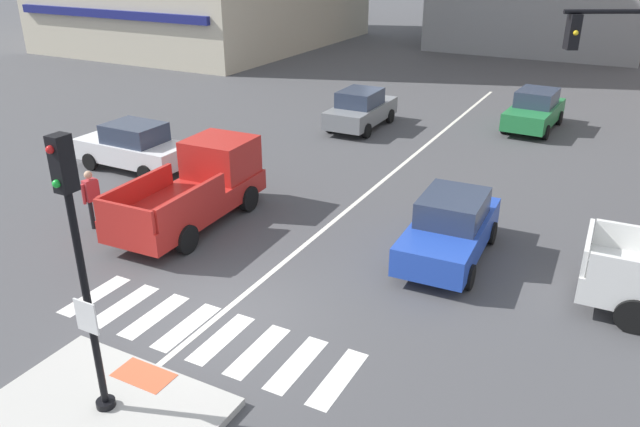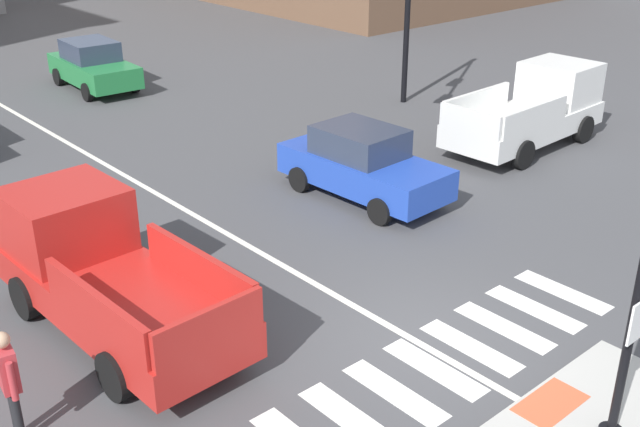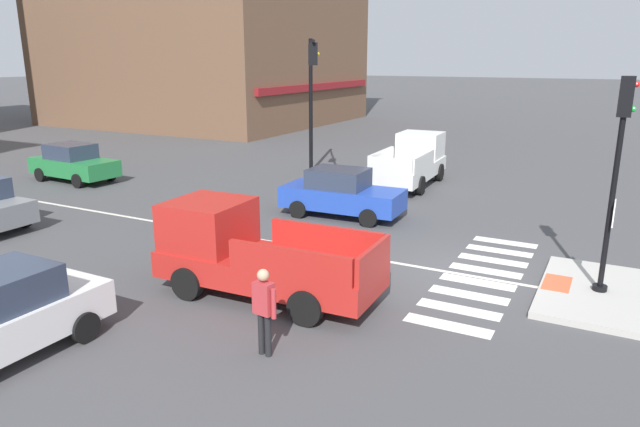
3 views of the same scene
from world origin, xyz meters
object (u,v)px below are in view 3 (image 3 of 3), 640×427
object	(u,v)px
car_blue_eastbound_mid	(341,193)
car_green_eastbound_distant	(73,163)
traffic_light_mast	(312,81)
signal_pole	(617,166)
pickup_truck_red_westbound_near	(250,253)
pedestrian_at_curb_left	(264,305)
pickup_truck_white_cross_right	(413,161)

from	to	relation	value
car_blue_eastbound_mid	car_green_eastbound_distant	size ratio (longest dim) A/B	0.99
traffic_light_mast	signal_pole	bearing A→B (deg)	-124.67
car_blue_eastbound_mid	pickup_truck_red_westbound_near	world-z (taller)	pickup_truck_red_westbound_near
traffic_light_mast	car_blue_eastbound_mid	distance (m)	7.12
signal_pole	car_blue_eastbound_mid	world-z (taller)	signal_pole
car_blue_eastbound_mid	pedestrian_at_curb_left	bearing A→B (deg)	-162.49
signal_pole	pickup_truck_white_cross_right	size ratio (longest dim) A/B	0.92
pickup_truck_red_westbound_near	car_blue_eastbound_mid	bearing A→B (deg)	8.64
traffic_light_mast	car_green_eastbound_distant	distance (m)	11.02
car_blue_eastbound_mid	car_green_eastbound_distant	world-z (taller)	same
car_blue_eastbound_mid	pickup_truck_red_westbound_near	xyz separation A→B (m)	(-6.96, -1.06, 0.17)
signal_pole	pickup_truck_white_cross_right	distance (m)	12.49
car_blue_eastbound_mid	pickup_truck_white_cross_right	bearing A→B (deg)	-3.86
traffic_light_mast	pickup_truck_white_cross_right	size ratio (longest dim) A/B	1.18
car_green_eastbound_distant	pedestrian_at_curb_left	xyz separation A→B (m)	(-8.91, -15.80, 0.17)
car_blue_eastbound_mid	pedestrian_at_curb_left	distance (m)	9.65
car_green_eastbound_distant	pickup_truck_white_cross_right	distance (m)	14.79
signal_pole	pickup_truck_red_westbound_near	bearing A→B (deg)	116.44
car_blue_eastbound_mid	pickup_truck_white_cross_right	size ratio (longest dim) A/B	0.81
pickup_truck_red_westbound_near	pickup_truck_white_cross_right	world-z (taller)	same
traffic_light_mast	car_blue_eastbound_mid	size ratio (longest dim) A/B	1.46
car_green_eastbound_distant	traffic_light_mast	bearing A→B (deg)	-60.23
signal_pole	pickup_truck_white_cross_right	xyz separation A→B (m)	(9.56, 7.78, -2.03)
car_green_eastbound_distant	pickup_truck_red_westbound_near	xyz separation A→B (m)	(-6.67, -13.95, 0.17)
car_green_eastbound_distant	pickup_truck_red_westbound_near	world-z (taller)	pickup_truck_red_westbound_near
pickup_truck_red_westbound_near	pedestrian_at_curb_left	distance (m)	2.90
signal_pole	car_green_eastbound_distant	xyz separation A→B (m)	(3.12, 21.09, -2.20)
pedestrian_at_curb_left	traffic_light_mast	bearing A→B (deg)	25.49
signal_pole	car_blue_eastbound_mid	bearing A→B (deg)	67.40
traffic_light_mast	pickup_truck_red_westbound_near	xyz separation A→B (m)	(-11.86, -4.88, -3.32)
car_blue_eastbound_mid	signal_pole	bearing A→B (deg)	-112.60
pickup_truck_red_westbound_near	pickup_truck_white_cross_right	xyz separation A→B (m)	(13.11, 0.64, 0.00)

